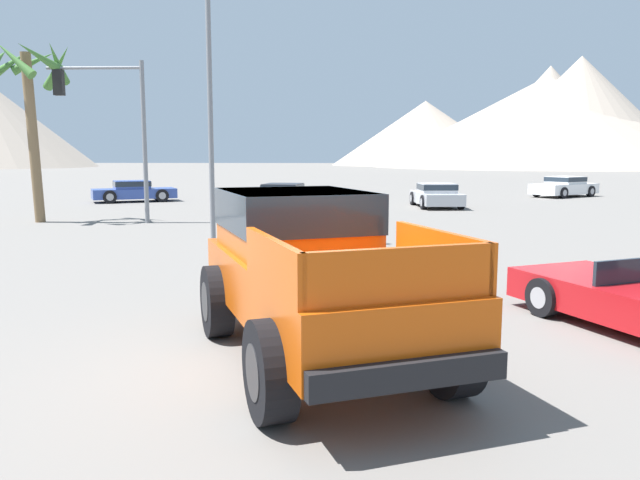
# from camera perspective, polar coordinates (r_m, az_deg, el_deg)

# --- Properties ---
(ground_plane) EXTENTS (320.00, 320.00, 0.00)m
(ground_plane) POSITION_cam_1_polar(r_m,az_deg,el_deg) (8.08, -3.25, -10.17)
(ground_plane) COLOR slate
(orange_pickup_truck) EXTENTS (3.50, 5.33, 2.02)m
(orange_pickup_truck) POSITION_cam_1_polar(r_m,az_deg,el_deg) (7.73, -1.03, -2.27)
(orange_pickup_truck) COLOR #CC4C0C
(orange_pickup_truck) RESTS_ON ground_plane
(parked_car_blue) EXTENTS (4.52, 3.35, 1.11)m
(parked_car_blue) POSITION_cam_1_polar(r_m,az_deg,el_deg) (34.17, -16.69, 4.33)
(parked_car_blue) COLOR #334C9E
(parked_car_blue) RESTS_ON ground_plane
(parked_car_dark) EXTENTS (2.36, 4.32, 1.19)m
(parked_car_dark) POSITION_cam_1_polar(r_m,az_deg,el_deg) (27.77, -3.37, 3.98)
(parked_car_dark) COLOR #232328
(parked_car_dark) RESTS_ON ground_plane
(parked_car_silver) EXTENTS (2.16, 4.13, 1.12)m
(parked_car_silver) POSITION_cam_1_polar(r_m,az_deg,el_deg) (29.92, 10.59, 4.08)
(parked_car_silver) COLOR #B7BABF
(parked_car_silver) RESTS_ON ground_plane
(parked_car_white) EXTENTS (4.48, 3.95, 1.18)m
(parked_car_white) POSITION_cam_1_polar(r_m,az_deg,el_deg) (39.20, 21.44, 4.59)
(parked_car_white) COLOR white
(parked_car_white) RESTS_ON ground_plane
(traffic_light_main) EXTENTS (3.49, 0.38, 5.76)m
(traffic_light_main) POSITION_cam_1_polar(r_m,az_deg,el_deg) (23.92, -18.88, 11.08)
(traffic_light_main) COLOR slate
(traffic_light_main) RESTS_ON ground_plane
(street_lamp_post) EXTENTS (0.90, 0.24, 8.40)m
(street_lamp_post) POSITION_cam_1_polar(r_m,az_deg,el_deg) (17.50, -10.11, 15.95)
(street_lamp_post) COLOR slate
(street_lamp_post) RESTS_ON ground_plane
(palm_tree_tall) EXTENTS (2.93, 2.82, 6.48)m
(palm_tree_tall) POSITION_cam_1_polar(r_m,az_deg,el_deg) (25.23, -24.94, 12.62)
(palm_tree_tall) COLOR brown
(palm_tree_tall) RESTS_ON ground_plane
(distant_mountain_range) EXTENTS (159.83, 70.96, 21.43)m
(distant_mountain_range) POSITION_cam_1_polar(r_m,az_deg,el_deg) (126.87, 11.83, 10.64)
(distant_mountain_range) COLOR gray
(distant_mountain_range) RESTS_ON ground_plane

